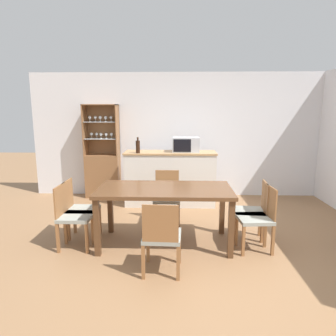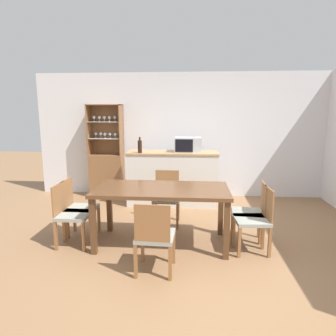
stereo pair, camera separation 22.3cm
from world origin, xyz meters
name	(u,v)px [view 1 (the left image)]	position (x,y,z in m)	size (l,w,h in m)	color
ground_plane	(204,249)	(0.00, 0.00, 0.00)	(18.00, 18.00, 0.00)	#936B47
wall_back	(195,135)	(0.00, 2.63, 1.27)	(6.80, 0.06, 2.55)	silver
kitchen_counter	(170,178)	(-0.50, 1.93, 0.51)	(1.72, 0.56, 1.02)	silver
display_cabinet	(103,169)	(-1.91, 2.43, 0.59)	(0.69, 0.35, 1.91)	brown
dining_table	(165,194)	(-0.52, 0.17, 0.69)	(1.76, 0.87, 0.78)	brown
dining_chair_head_far	(167,197)	(-0.52, 0.92, 0.43)	(0.41, 0.41, 0.84)	#999E93
dining_chair_side_right_near	(258,218)	(0.68, 0.04, 0.43)	(0.44, 0.44, 0.84)	#999E93
dining_chair_side_left_near	(73,216)	(-1.73, 0.04, 0.43)	(0.42, 0.42, 0.84)	#999E93
dining_chair_side_left_far	(79,209)	(-1.73, 0.30, 0.43)	(0.41, 0.41, 0.84)	#999E93
dining_chair_side_right_far	(253,211)	(0.68, 0.30, 0.43)	(0.44, 0.44, 0.84)	#999E93
dining_chair_head_near	(162,237)	(-0.53, -0.58, 0.43)	(0.43, 0.43, 0.84)	#999E93
microwave	(186,144)	(-0.20, 1.95, 1.16)	(0.50, 0.38, 0.27)	#B7BABF
wine_bottle	(138,146)	(-1.08, 1.73, 1.14)	(0.08, 0.08, 0.29)	black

